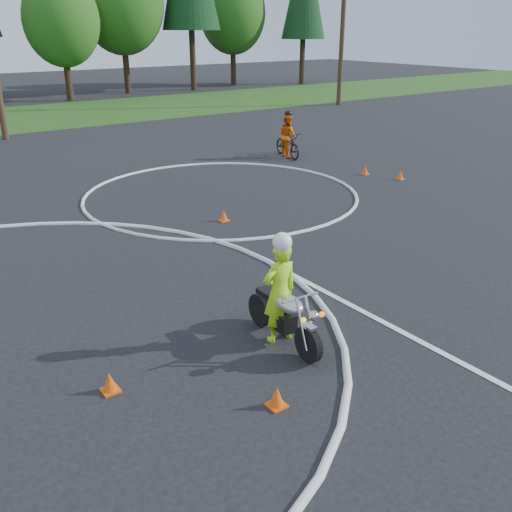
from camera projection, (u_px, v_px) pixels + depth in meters
ground at (10, 458)px, 6.65m from camera, size 120.00×120.00×0.00m
course_markings at (69, 284)px, 11.09m from camera, size 19.05×19.05×0.12m
primary_motorcycle at (285, 316)px, 8.88m from camera, size 0.66×1.88×0.99m
rider_primary_grp at (280, 289)px, 8.83m from camera, size 0.63×0.43×1.83m
rider_second_grp at (288, 141)px, 21.57m from camera, size 0.99×1.91×1.75m
traffic_cones at (189, 274)px, 11.23m from camera, size 19.99×9.33×0.30m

